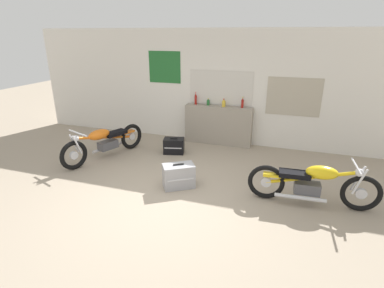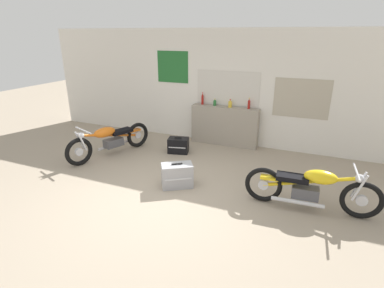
{
  "view_description": "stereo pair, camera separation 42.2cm",
  "coord_description": "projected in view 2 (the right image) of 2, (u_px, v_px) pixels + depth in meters",
  "views": [
    {
      "loc": [
        1.86,
        -4.07,
        2.68
      ],
      "look_at": [
        0.19,
        0.99,
        0.7
      ],
      "focal_mm": 28.0,
      "sensor_mm": 36.0,
      "label": 1
    },
    {
      "loc": [
        2.25,
        -3.92,
        2.68
      ],
      "look_at": [
        0.19,
        0.99,
        0.7
      ],
      "focal_mm": 28.0,
      "sensor_mm": 36.0,
      "label": 2
    }
  ],
  "objects": [
    {
      "name": "motorcycle_yellow",
      "position": [
        311.0,
        187.0,
        4.72
      ],
      "size": [
        2.08,
        0.64,
        0.78
      ],
      "color": "black",
      "rests_on": "ground_plane"
    },
    {
      "name": "sill_counter",
      "position": [
        224.0,
        126.0,
        7.53
      ],
      "size": [
        1.69,
        0.28,
        0.97
      ],
      "color": "gray",
      "rests_on": "ground_plane"
    },
    {
      "name": "hard_case_black",
      "position": [
        178.0,
        145.0,
        7.09
      ],
      "size": [
        0.53,
        0.41,
        0.38
      ],
      "color": "black",
      "rests_on": "ground_plane"
    },
    {
      "name": "bottle_center",
      "position": [
        230.0,
        104.0,
        7.29
      ],
      "size": [
        0.09,
        0.09,
        0.2
      ],
      "color": "gold",
      "rests_on": "sill_counter"
    },
    {
      "name": "bottle_left_center",
      "position": [
        215.0,
        103.0,
        7.47
      ],
      "size": [
        0.07,
        0.07,
        0.17
      ],
      "color": "#23662D",
      "rests_on": "sill_counter"
    },
    {
      "name": "ground_plane",
      "position": [
        160.0,
        199.0,
        5.14
      ],
      "size": [
        24.0,
        24.0,
        0.0
      ],
      "primitive_type": "plane",
      "color": "gray"
    },
    {
      "name": "wall_back",
      "position": [
        220.0,
        88.0,
        7.43
      ],
      "size": [
        10.0,
        0.07,
        2.8
      ],
      "color": "silver",
      "rests_on": "ground_plane"
    },
    {
      "name": "bottle_leftmost",
      "position": [
        203.0,
        99.0,
        7.56
      ],
      "size": [
        0.06,
        0.06,
        0.31
      ],
      "color": "maroon",
      "rests_on": "sill_counter"
    },
    {
      "name": "hard_case_silver",
      "position": [
        177.0,
        175.0,
        5.5
      ],
      "size": [
        0.65,
        0.57,
        0.46
      ],
      "color": "#9E9EA3",
      "rests_on": "ground_plane"
    },
    {
      "name": "motorcycle_orange",
      "position": [
        110.0,
        139.0,
        6.86
      ],
      "size": [
        0.94,
        2.05,
        0.77
      ],
      "color": "black",
      "rests_on": "ground_plane"
    },
    {
      "name": "bottle_right_center",
      "position": [
        249.0,
        104.0,
        7.14
      ],
      "size": [
        0.06,
        0.06,
        0.26
      ],
      "color": "maroon",
      "rests_on": "sill_counter"
    }
  ]
}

